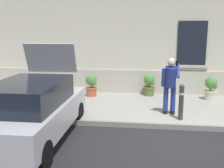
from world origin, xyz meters
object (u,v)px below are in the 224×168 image
object	(u,v)px
person_on_phone	(170,82)
planter_charcoal	(37,83)
planter_cream	(211,88)
planter_olive	(149,84)
bollard_near_person	(181,101)
hatchback_car_silver	(32,109)
planter_terracotta	(91,85)

from	to	relation	value
person_on_phone	planter_charcoal	distance (m)	5.52
planter_cream	planter_olive	bearing A→B (deg)	169.58
planter_olive	bollard_near_person	bearing A→B (deg)	-73.08
person_on_phone	planter_cream	size ratio (longest dim) A/B	2.03
planter_charcoal	person_on_phone	bearing A→B (deg)	-22.19
hatchback_car_silver	person_on_phone	xyz separation A→B (m)	(3.48, 2.07, 0.35)
bollard_near_person	planter_charcoal	bearing A→B (deg)	154.58
person_on_phone	bollard_near_person	bearing A→B (deg)	-60.03
bollard_near_person	planter_terracotta	size ratio (longest dim) A/B	1.22
hatchback_car_silver	planter_cream	distance (m)	6.55
person_on_phone	planter_charcoal	bearing A→B (deg)	156.87
planter_terracotta	planter_cream	size ratio (longest dim) A/B	1.00
hatchback_car_silver	planter_olive	size ratio (longest dim) A/B	4.74
planter_terracotta	planter_olive	bearing A→B (deg)	9.64
planter_charcoal	planter_cream	size ratio (longest dim) A/B	1.00
bollard_near_person	planter_cream	size ratio (longest dim) A/B	1.22
planter_cream	planter_terracotta	bearing A→B (deg)	179.60
planter_charcoal	planter_cream	world-z (taller)	same
bollard_near_person	planter_terracotta	distance (m)	3.99
planter_terracotta	person_on_phone	bearing A→B (deg)	-35.26
hatchback_car_silver	bollard_near_person	world-z (taller)	hatchback_car_silver
planter_charcoal	planter_terracotta	xyz separation A→B (m)	(2.25, -0.07, 0.00)
planter_terracotta	planter_olive	world-z (taller)	same
hatchback_car_silver	person_on_phone	distance (m)	4.06
person_on_phone	planter_terracotta	size ratio (longest dim) A/B	2.03
person_on_phone	planter_charcoal	size ratio (longest dim) A/B	2.03
planter_olive	planter_cream	xyz separation A→B (m)	(2.25, -0.41, 0.00)
hatchback_car_silver	planter_charcoal	size ratio (longest dim) A/B	4.74
bollard_near_person	planter_cream	bearing A→B (deg)	60.65
person_on_phone	planter_cream	bearing A→B (deg)	48.88
hatchback_car_silver	planter_terracotta	world-z (taller)	hatchback_car_silver
hatchback_car_silver	bollard_near_person	bearing A→B (deg)	22.94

